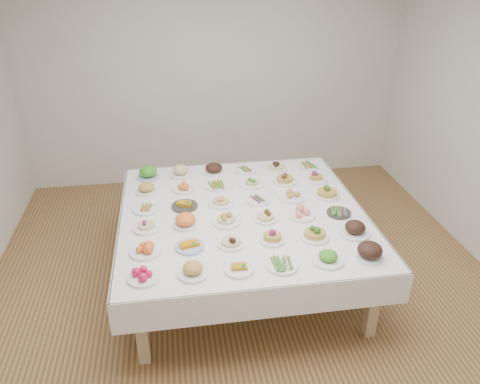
{
  "coord_description": "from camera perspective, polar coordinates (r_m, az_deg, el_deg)",
  "views": [
    {
      "loc": [
        -0.61,
        -3.58,
        2.92
      ],
      "look_at": [
        -0.0,
        0.29,
        0.88
      ],
      "focal_mm": 35.0,
      "sensor_mm": 36.0,
      "label": 1
    }
  ],
  "objects": [
    {
      "name": "dish_32",
      "position": [
        5.07,
        -3.2,
        3.0
      ],
      "size": [
        0.24,
        0.24,
        0.14
      ],
      "color": "white",
      "rests_on": "display_table"
    },
    {
      "name": "dish_9",
      "position": [
        3.9,
        4.0,
        -5.29
      ],
      "size": [
        0.21,
        0.21,
        0.12
      ],
      "color": "white",
      "rests_on": "display_table"
    },
    {
      "name": "dish_8",
      "position": [
        3.84,
        -1.09,
        -5.84
      ],
      "size": [
        0.22,
        0.22,
        0.12
      ],
      "color": "white",
      "rests_on": "display_table"
    },
    {
      "name": "dish_14",
      "position": [
        4.14,
        -1.66,
        -2.98
      ],
      "size": [
        0.25,
        0.25,
        0.14
      ],
      "color": "white",
      "rests_on": "display_table"
    },
    {
      "name": "dish_17",
      "position": [
        4.39,
        11.96,
        -2.39
      ],
      "size": [
        0.22,
        0.22,
        0.05
      ],
      "color": "#2F2C2A",
      "rests_on": "display_table"
    },
    {
      "name": "dish_31",
      "position": [
        5.05,
        -7.24,
        2.64
      ],
      "size": [
        0.24,
        0.24,
        0.13
      ],
      "color": "white",
      "rests_on": "display_table"
    },
    {
      "name": "dish_20",
      "position": [
        4.44,
        -2.34,
        -0.89
      ],
      "size": [
        0.24,
        0.24,
        0.12
      ],
      "color": "white",
      "rests_on": "display_table"
    },
    {
      "name": "dish_1",
      "position": [
        3.54,
        -5.77,
        -9.27
      ],
      "size": [
        0.23,
        0.23,
        0.13
      ],
      "color": "white",
      "rests_on": "display_table"
    },
    {
      "name": "dish_27",
      "position": [
        4.8,
        1.46,
        1.41
      ],
      "size": [
        0.25,
        0.25,
        0.12
      ],
      "color": "white",
      "rests_on": "display_table"
    },
    {
      "name": "dish_11",
      "position": [
        4.1,
        13.85,
        -4.27
      ],
      "size": [
        0.25,
        0.25,
        0.14
      ],
      "color": "white",
      "rests_on": "display_table"
    },
    {
      "name": "dish_7",
      "position": [
        3.84,
        -6.16,
        -6.39
      ],
      "size": [
        0.23,
        0.23,
        0.09
      ],
      "color": "#4C66B2",
      "rests_on": "display_table"
    },
    {
      "name": "dish_16",
      "position": [
        4.28,
        7.57,
        -2.44
      ],
      "size": [
        0.24,
        0.24,
        0.11
      ],
      "color": "white",
      "rests_on": "display_table"
    },
    {
      "name": "dish_2",
      "position": [
        3.57,
        -0.12,
        -9.14
      ],
      "size": [
        0.22,
        0.22,
        0.09
      ],
      "color": "white",
      "rests_on": "display_table"
    },
    {
      "name": "dish_33",
      "position": [
        5.13,
        0.66,
        2.77
      ],
      "size": [
        0.22,
        0.22,
        0.05
      ],
      "color": "white",
      "rests_on": "display_table"
    },
    {
      "name": "dish_4",
      "position": [
        3.71,
        10.71,
        -7.56
      ],
      "size": [
        0.25,
        0.25,
        0.14
      ],
      "color": "white",
      "rests_on": "display_table"
    },
    {
      "name": "dish_15",
      "position": [
        4.19,
        3.12,
        -2.76
      ],
      "size": [
        0.21,
        0.21,
        0.12
      ],
      "color": "white",
      "rests_on": "display_table"
    },
    {
      "name": "dish_35",
      "position": [
        5.27,
        8.33,
        3.24
      ],
      "size": [
        0.23,
        0.23,
        0.06
      ],
      "color": "white",
      "rests_on": "display_table"
    },
    {
      "name": "dish_25",
      "position": [
        4.73,
        -6.89,
        0.67
      ],
      "size": [
        0.21,
        0.21,
        0.1
      ],
      "color": "white",
      "rests_on": "display_table"
    },
    {
      "name": "room_envelope",
      "position": [
        3.79,
        0.76,
        10.86
      ],
      "size": [
        5.02,
        5.02,
        2.81
      ],
      "color": "olive",
      "rests_on": "ground"
    },
    {
      "name": "dish_10",
      "position": [
        3.98,
        9.14,
        -4.75
      ],
      "size": [
        0.24,
        0.24,
        0.14
      ],
      "color": "white",
      "rests_on": "display_table"
    },
    {
      "name": "dish_19",
      "position": [
        4.43,
        -6.8,
        -1.38
      ],
      "size": [
        0.24,
        0.24,
        0.1
      ],
      "color": "#2F2C2A",
      "rests_on": "display_table"
    },
    {
      "name": "dish_34",
      "position": [
        5.17,
        4.51,
        3.34
      ],
      "size": [
        0.21,
        0.21,
        0.12
      ],
      "color": "white",
      "rests_on": "display_table"
    },
    {
      "name": "dish_22",
      "position": [
        4.58,
        6.37,
        -0.27
      ],
      "size": [
        0.25,
        0.25,
        0.11
      ],
      "color": "white",
      "rests_on": "display_table"
    },
    {
      "name": "dish_26",
      "position": [
        4.77,
        -2.84,
        0.81
      ],
      "size": [
        0.22,
        0.22,
        0.06
      ],
      "color": "white",
      "rests_on": "display_table"
    },
    {
      "name": "dish_23",
      "position": [
        4.65,
        10.6,
        0.24
      ],
      "size": [
        0.25,
        0.24,
        0.15
      ],
      "color": "white",
      "rests_on": "display_table"
    },
    {
      "name": "display_table",
      "position": [
        4.38,
        0.3,
        -3.16
      ],
      "size": [
        2.25,
        2.25,
        0.75
      ],
      "color": "white",
      "rests_on": "ground"
    },
    {
      "name": "dish_29",
      "position": [
        4.96,
        9.26,
        1.9
      ],
      "size": [
        0.23,
        0.23,
        0.12
      ],
      "color": "white",
      "rests_on": "display_table"
    },
    {
      "name": "dish_0",
      "position": [
        3.56,
        -11.67,
        -9.7
      ],
      "size": [
        0.24,
        0.24,
        0.11
      ],
      "color": "white",
      "rests_on": "display_table"
    },
    {
      "name": "dish_3",
      "position": [
        3.63,
        5.18,
        -8.73
      ],
      "size": [
        0.25,
        0.25,
        0.06
      ],
      "color": "white",
      "rests_on": "display_table"
    },
    {
      "name": "dish_28",
      "position": [
        4.87,
        5.49,
        1.86
      ],
      "size": [
        0.25,
        0.25,
        0.15
      ],
      "color": "white",
      "rests_on": "display_table"
    },
    {
      "name": "dish_21",
      "position": [
        4.51,
        2.17,
        -0.94
      ],
      "size": [
        0.23,
        0.23,
        0.05
      ],
      "color": "white",
      "rests_on": "display_table"
    },
    {
      "name": "dish_13",
      "position": [
        4.12,
        -6.66,
        -3.41
      ],
      "size": [
        0.22,
        0.22,
        0.13
      ],
      "color": "white",
      "rests_on": "display_table"
    },
    {
      "name": "dish_12",
      "position": [
        4.14,
        -11.33,
        -3.82
      ],
      "size": [
        0.24,
        0.24,
        0.12
      ],
      "color": "white",
      "rests_on": "display_table"
    },
    {
      "name": "dish_24",
      "position": [
        4.75,
        -11.34,
        0.59
      ],
      "size": [
        0.21,
        0.21,
        0.13
      ],
      "color": "white",
      "rests_on": "display_table"
    },
    {
      "name": "dish_6",
      "position": [
        3.83,
        -11.5,
        -6.58
      ],
      "size": [
        0.25,
        0.25,
        0.12
      ],
      "color": "white",
      "rests_on": "display_table"
    },
    {
      "name": "dish_30",
      "position": [
        5.05,
        -11.13,
        2.37
      ],
      "size": [
        0.23,
        0.23,
        0.14
      ],
      "color": "#4C66B2",
      "rests_on": "display_table"
    },
    {
      "name": "dish_5",
      "position": [
        3.82,
        15.53,
        -7.0
      ],
      "size": [
        0.22,
        0.22,
        0.13
      ],
      "color": "white",
      "rests_on": "display_table"
    },
    {
      "name": "dish_18",
      "position": [
        4.44,
        -11.35,
        -1.97
      ],
      "size": [
        0.25,
        0.25,
        0.05
      ],
      "color": "white",
      "rests_on": "display_table"
    }
  ]
}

